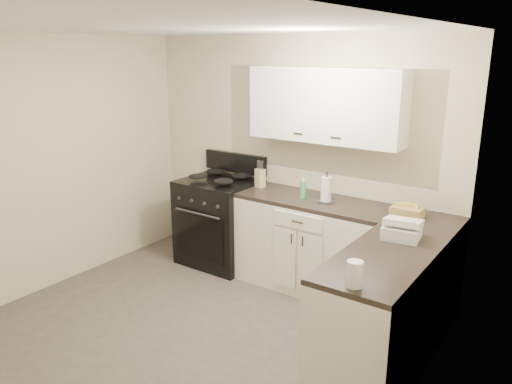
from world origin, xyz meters
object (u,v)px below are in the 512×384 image
Objects in this scene: countertop_grill at (402,232)px; wicker_basket at (407,212)px; stove at (220,223)px; knife_block at (260,178)px; paper_towel at (326,190)px.

wicker_basket is at bearing 96.63° from countertop_grill.
stove is at bearing -179.30° from wicker_basket.
knife_block reaches higher than wicker_basket.
countertop_grill is at bearing -29.30° from paper_towel.
paper_towel is 0.89× the size of countertop_grill.
countertop_grill is (2.23, -0.50, 0.53)m from stove.
stove is 3.64× the size of countertop_grill.
wicker_basket is 0.55m from countertop_grill.
stove is 3.78× the size of wicker_basket.
paper_towel is (1.30, 0.01, 0.60)m from stove.
paper_towel reaches higher than stove.
knife_block is 0.72× the size of countertop_grill.
knife_block is 0.83m from paper_towel.
wicker_basket is at bearing 0.79° from paper_towel.
wicker_basket is at bearing 15.13° from knife_block.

